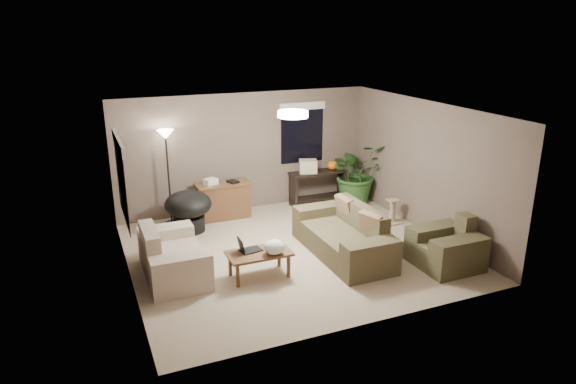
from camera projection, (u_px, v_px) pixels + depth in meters
name	position (u px, v px, depth m)	size (l,w,h in m)	color
room_shell	(293.00, 184.00, 8.68)	(5.50, 5.50, 5.50)	tan
main_sofa	(345.00, 238.00, 8.91)	(0.95, 2.20, 0.85)	#46402A
throw_pillows	(358.00, 217.00, 8.89)	(0.34, 1.38, 0.47)	#8C7251
loveseat	(171.00, 258.00, 8.12)	(0.90, 1.60, 0.85)	beige
armchair	(446.00, 249.00, 8.47)	(0.95, 1.00, 0.85)	brown
coffee_table	(259.00, 256.00, 8.07)	(1.00, 0.55, 0.42)	brown
laptop	(247.00, 248.00, 8.06)	(0.37, 0.28, 0.24)	black
plastic_bag	(274.00, 247.00, 7.96)	(0.33, 0.30, 0.23)	white
desk	(223.00, 200.00, 10.55)	(1.10, 0.50, 0.75)	brown
desk_papers	(215.00, 182.00, 10.35)	(0.73, 0.33, 0.12)	silver
console_table	(318.00, 185.00, 11.37)	(1.30, 0.40, 0.75)	black
pumpkin	(333.00, 165.00, 11.37)	(0.24, 0.24, 0.20)	orange
cardboard_box	(308.00, 166.00, 11.13)	(0.38, 0.28, 0.28)	beige
papasan_chair	(188.00, 208.00, 9.84)	(0.95, 0.95, 0.80)	black
floor_lamp	(166.00, 146.00, 9.87)	(0.32, 0.32, 1.91)	black
ceiling_fixture	(293.00, 114.00, 8.31)	(0.50, 0.50, 0.10)	white
houseplant	(357.00, 179.00, 11.44)	(1.25, 1.39, 1.08)	#2D5923
cat_scratching_post	(392.00, 213.00, 10.31)	(0.32, 0.32, 0.50)	tan
window_left	(120.00, 166.00, 7.77)	(0.05, 1.56, 1.33)	black
window_back	(302.00, 123.00, 11.16)	(1.06, 0.05, 1.33)	black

